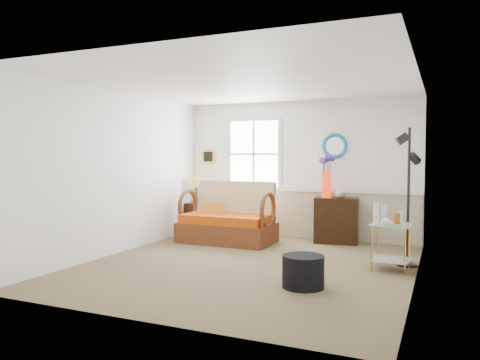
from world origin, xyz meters
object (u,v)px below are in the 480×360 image
at_px(side_table, 391,247).
at_px(ottoman, 303,271).
at_px(loveseat, 227,212).
at_px(floor_lamp, 408,197).
at_px(lamp_stand, 195,218).
at_px(cabinet, 336,220).

height_order(side_table, ottoman, side_table).
xyz_separation_m(loveseat, side_table, (2.94, -0.95, -0.22)).
bearing_deg(floor_lamp, lamp_stand, 145.41).
xyz_separation_m(lamp_stand, floor_lamp, (4.15, -1.26, 0.68)).
height_order(cabinet, floor_lamp, floor_lamp).
xyz_separation_m(cabinet, floor_lamp, (1.31, -1.37, 0.57)).
distance_m(loveseat, cabinet, 1.98).
bearing_deg(loveseat, ottoman, -47.01).
distance_m(lamp_stand, side_table, 4.27).
bearing_deg(floor_lamp, loveseat, 151.22).
bearing_deg(loveseat, lamp_stand, 148.08).
distance_m(lamp_stand, ottoman, 4.25).
bearing_deg(cabinet, lamp_stand, 174.51).
height_order(loveseat, lamp_stand, loveseat).
bearing_deg(lamp_stand, ottoman, -43.27).
relative_size(cabinet, side_table, 1.27).
distance_m(loveseat, side_table, 3.10).
bearing_deg(cabinet, floor_lamp, -54.21).
height_order(loveseat, ottoman, loveseat).
bearing_deg(ottoman, cabinet, 94.70).
bearing_deg(side_table, loveseat, 162.01).
relative_size(lamp_stand, side_table, 0.94).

